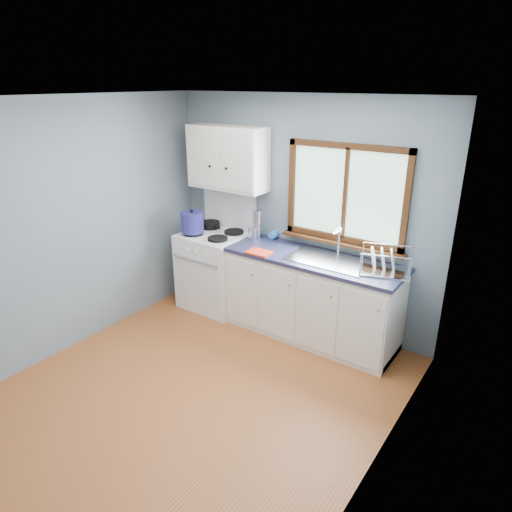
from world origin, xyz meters
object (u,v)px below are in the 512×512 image
Objects in this scene: gas_range at (216,268)px; dish_rack at (384,266)px; sink at (329,266)px; utensil_crock at (253,233)px; base_cabinets at (311,301)px; stockpot at (192,222)px; thermos at (258,225)px; skillet at (210,224)px.

dish_rack is (2.03, 0.06, 0.49)m from gas_range.
gas_range is at bearing -179.29° from sink.
utensil_crock reaches higher than sink.
sink is at bearing 0.71° from gas_range.
base_cabinets is at bearing -7.45° from utensil_crock.
sink reaches higher than dish_rack.
stockpot is (-1.49, -0.19, 0.67)m from base_cabinets.
utensil_crock is at bearing 15.08° from gas_range.
thermos reaches higher than sink.
stockpot is (-1.67, -0.19, 0.22)m from sink.
stockpot reaches higher than skillet.
utensil_crock is at bearing 172.55° from base_cabinets.
thermos is at bearing 157.71° from dish_rack.
stockpot is 0.50× the size of dish_rack.
stockpot is 2.23m from dish_rack.
gas_range is at bearing -179.18° from base_cabinets.
skillet is 1.35× the size of stockpot.
gas_range is at bearing -162.92° from thermos.
dish_rack is at bearing 5.82° from stockpot.
gas_range is 2.09m from dish_rack.
skillet is 1.12× the size of thermos.
stockpot is at bearing -137.83° from gas_range.
gas_range reaches higher than dish_rack.
thermos is at bearing 171.84° from sink.
dish_rack reaches higher than base_cabinets.
dish_rack is at bearing -2.60° from utensil_crock.
thermos reaches higher than stockpot.
sink is 0.56m from dish_rack.
gas_range is 1.62× the size of sink.
utensil_crock reaches higher than skillet.
utensil_crock is (0.65, -0.01, 0.01)m from skillet.
stockpot is (-0.19, -0.17, 0.59)m from gas_range.
sink reaches higher than skillet.
sink is 1.70m from stockpot.
skillet is (-1.67, 0.12, 0.12)m from sink.
sink reaches higher than base_cabinets.
thermos is (0.69, 0.02, 0.10)m from skillet.
base_cabinets is 4.95× the size of skillet.
skillet is 0.68× the size of dish_rack.
gas_range is 0.74× the size of base_cabinets.
skillet is 0.70m from thermos.
base_cabinets is 0.48m from sink.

